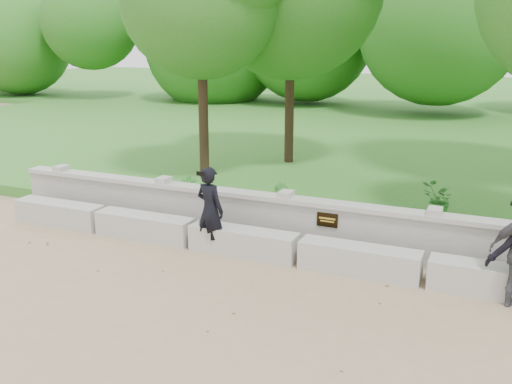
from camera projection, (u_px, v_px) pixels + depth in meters
ground at (251, 313)px, 7.68m from camera, size 80.00×80.00×0.00m
lawn at (414, 138)px, 20.01m from camera, size 40.00×22.00×0.25m
concrete_bench at (299, 251)px, 9.30m from camera, size 11.90×0.45×0.45m
parapet_wall at (313, 224)px, 9.85m from camera, size 12.50×0.35×0.90m
man_main at (210, 210)px, 9.68m from camera, size 0.62×0.57×1.50m
shrub_a at (190, 191)px, 11.54m from camera, size 0.41×0.41×0.66m
shrub_b at (280, 201)px, 10.78m from camera, size 0.47×0.46×0.67m
shrub_c at (438, 200)px, 10.87m from camera, size 0.78×0.77×0.66m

